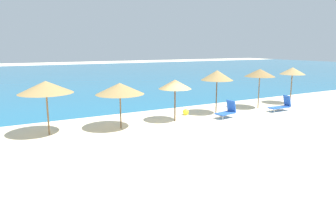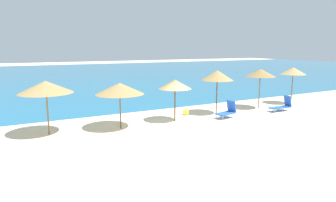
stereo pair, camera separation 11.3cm
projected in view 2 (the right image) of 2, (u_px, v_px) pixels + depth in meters
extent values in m
plane|color=beige|center=(192.00, 127.00, 16.27)|extent=(160.00, 160.00, 0.00)
cube|color=#1E6B93|center=(74.00, 75.00, 47.33)|extent=(160.00, 61.33, 0.01)
cylinder|color=brown|center=(48.00, 113.00, 14.68)|extent=(0.08, 0.08, 2.29)
cone|color=#9E7F4C|center=(46.00, 87.00, 14.45)|extent=(2.65, 2.65, 0.61)
cylinder|color=brown|center=(120.00, 110.00, 15.82)|extent=(0.07, 0.07, 2.06)
cone|color=#9E7F4C|center=(120.00, 89.00, 15.61)|extent=(2.61, 2.61, 0.61)
cylinder|color=brown|center=(175.00, 104.00, 17.35)|extent=(0.08, 0.08, 2.13)
cone|color=#9E7F4C|center=(175.00, 84.00, 17.13)|extent=(1.95, 1.95, 0.55)
cylinder|color=brown|center=(217.00, 96.00, 19.25)|extent=(0.07, 0.07, 2.41)
cone|color=#9E7F4C|center=(217.00, 75.00, 19.00)|extent=(2.11, 2.11, 0.65)
cylinder|color=brown|center=(259.00, 92.00, 21.03)|extent=(0.07, 0.07, 2.47)
cone|color=olive|center=(260.00, 73.00, 20.78)|extent=(2.15, 2.15, 0.56)
cylinder|color=brown|center=(292.00, 88.00, 22.76)|extent=(0.08, 0.08, 2.47)
cone|color=tan|center=(293.00, 71.00, 22.51)|extent=(1.91, 1.91, 0.55)
cube|color=blue|center=(279.00, 107.00, 20.21)|extent=(1.60, 0.62, 0.07)
cube|color=blue|center=(288.00, 101.00, 20.46)|extent=(0.26, 0.58, 0.79)
cylinder|color=silver|center=(269.00, 110.00, 20.16)|extent=(0.04, 0.04, 0.24)
cylinder|color=silver|center=(275.00, 111.00, 19.73)|extent=(0.04, 0.04, 0.24)
cylinder|color=silver|center=(284.00, 108.00, 20.74)|extent=(0.04, 0.04, 0.24)
cylinder|color=silver|center=(289.00, 109.00, 20.32)|extent=(0.04, 0.04, 0.24)
cube|color=blue|center=(225.00, 113.00, 18.20)|extent=(1.32, 0.86, 0.07)
cube|color=blue|center=(231.00, 106.00, 18.48)|extent=(0.34, 0.69, 0.77)
cylinder|color=silver|center=(216.00, 116.00, 18.14)|extent=(0.04, 0.04, 0.28)
cylinder|color=silver|center=(223.00, 118.00, 17.70)|extent=(0.04, 0.04, 0.28)
cylinder|color=silver|center=(227.00, 114.00, 18.77)|extent=(0.04, 0.04, 0.28)
cylinder|color=silver|center=(234.00, 116.00, 18.33)|extent=(0.04, 0.04, 0.28)
sphere|color=yellow|center=(186.00, 112.00, 19.12)|extent=(0.40, 0.40, 0.40)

